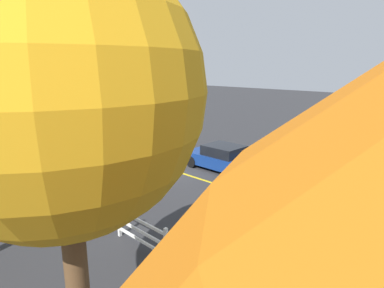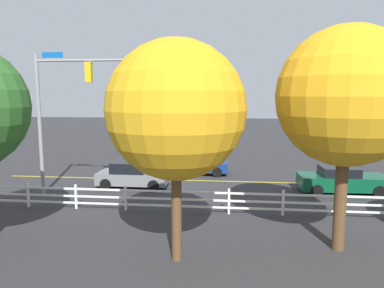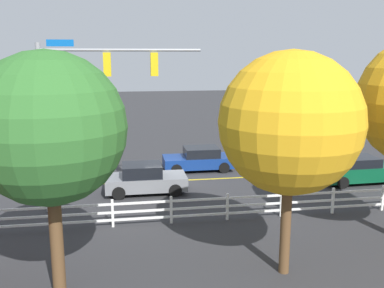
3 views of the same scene
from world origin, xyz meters
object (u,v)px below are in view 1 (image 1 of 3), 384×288
tree_2 (60,94)px  car_1 (127,159)px  car_2 (222,158)px  car_0 (353,236)px

tree_2 → car_1: bearing=-39.0°
car_1 → car_2: bearing=48.8°
car_0 → car_1: bearing=177.9°
car_0 → tree_2: size_ratio=0.62×
car_0 → car_2: car_0 is taller
car_2 → tree_2: (-5.87, 11.40, 4.53)m
car_0 → car_1: size_ratio=1.16×
car_0 → car_1: car_1 is taller
car_1 → car_2: (-3.43, -3.87, -0.03)m
tree_2 → car_0: bearing=-107.4°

